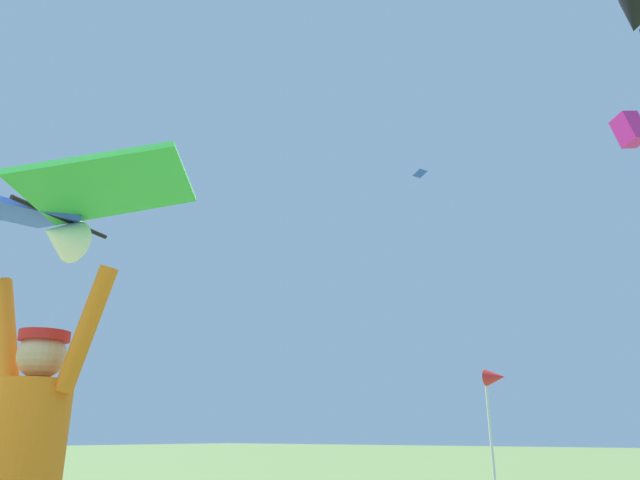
# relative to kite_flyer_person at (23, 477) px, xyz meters

# --- Properties ---
(kite_flyer_person) EXTENTS (0.80, 0.42, 1.92)m
(kite_flyer_person) POSITION_rel_kite_flyer_person_xyz_m (0.00, 0.00, 0.00)
(kite_flyer_person) COLOR #424751
(kite_flyer_person) RESTS_ON ground
(held_stunt_kite) EXTENTS (1.68, 1.08, 0.40)m
(held_stunt_kite) POSITION_rel_kite_flyer_person_xyz_m (0.02, -0.07, 1.31)
(held_stunt_kite) COLOR black
(distant_kite_black_high_right) EXTENTS (1.72, 1.55, 2.85)m
(distant_kite_black_high_right) POSITION_rel_kite_flyer_person_xyz_m (1.89, 14.44, 11.27)
(distant_kite_black_high_right) COLOR black
(distant_kite_blue_low_left) EXTENTS (0.91, 0.95, 0.39)m
(distant_kite_blue_low_left) POSITION_rel_kite_flyer_person_xyz_m (-11.57, 27.43, 15.21)
(distant_kite_blue_low_left) COLOR blue
(distant_kite_magenta_low_right) EXTENTS (1.16, 1.02, 1.28)m
(distant_kite_magenta_low_right) POSITION_rel_kite_flyer_person_xyz_m (0.70, 18.84, 10.09)
(distant_kite_magenta_low_right) COLOR #DB2393
(marker_flag) EXTENTS (0.30, 0.24, 2.02)m
(marker_flag) POSITION_rel_kite_flyer_person_xyz_m (-0.27, 6.70, 0.81)
(marker_flag) COLOR silver
(marker_flag) RESTS_ON ground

